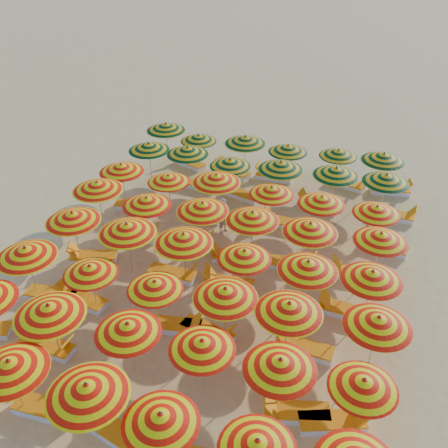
{
  "coord_description": "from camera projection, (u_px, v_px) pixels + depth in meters",
  "views": [
    {
      "loc": [
        4.3,
        -13.47,
        11.34
      ],
      "look_at": [
        0.0,
        0.5,
        1.6
      ],
      "focal_mm": 40.0,
      "sensor_mm": 36.0,
      "label": 1
    }
  ],
  "objects": [
    {
      "name": "umbrella_41",
      "position": [
        386.0,
        178.0,
        20.05
      ],
      "size": [
        2.04,
        2.04,
        1.99
      ],
      "color": "silver",
      "rests_on": "ground"
    },
    {
      "name": "umbrella_8",
      "position": [
        128.0,
        328.0,
        13.24
      ],
      "size": [
        2.37,
        2.37,
        1.93
      ],
      "color": "silver",
      "rests_on": "ground"
    },
    {
      "name": "umbrella_35",
      "position": [
        377.0,
        210.0,
        18.27
      ],
      "size": [
        1.87,
        1.87,
        1.86
      ],
      "color": "silver",
      "rests_on": "ground"
    },
    {
      "name": "umbrella_40",
      "position": [
        336.0,
        172.0,
        20.43
      ],
      "size": [
        1.93,
        1.93,
        2.04
      ],
      "color": "silver",
      "rests_on": "ground"
    },
    {
      "name": "umbrella_22",
      "position": [
        308.0,
        266.0,
        15.31
      ],
      "size": [
        2.19,
        2.19,
        2.02
      ],
      "color": "silver",
      "rests_on": "ground"
    },
    {
      "name": "lounger_10",
      "position": [
        53.0,
        295.0,
        16.63
      ],
      "size": [
        1.78,
        0.76,
        0.69
      ],
      "rotation": [
        0.0,
        0.0,
        0.1
      ],
      "color": "white",
      "rests_on": "ground"
    },
    {
      "name": "umbrella_20",
      "position": [
        183.0,
        238.0,
        16.4
      ],
      "size": [
        2.47,
        2.47,
        2.1
      ],
      "color": "silver",
      "rests_on": "ground"
    },
    {
      "name": "lounger_8",
      "position": [
        295.0,
        412.0,
        12.87
      ],
      "size": [
        1.82,
        0.99,
        0.69
      ],
      "rotation": [
        0.0,
        0.0,
        3.39
      ],
      "color": "white",
      "rests_on": "ground"
    },
    {
      "name": "umbrella_34",
      "position": [
        322.0,
        200.0,
        18.75
      ],
      "size": [
        2.23,
        2.23,
        1.92
      ],
      "color": "silver",
      "rests_on": "ground"
    },
    {
      "name": "lounger_15",
      "position": [
        93.0,
        257.0,
        18.36
      ],
      "size": [
        1.83,
        1.11,
        0.69
      ],
      "rotation": [
        0.0,
        0.0,
        3.47
      ],
      "color": "white",
      "rests_on": "ground"
    },
    {
      "name": "umbrella_31",
      "position": [
        168.0,
        179.0,
        20.32
      ],
      "size": [
        2.29,
        2.29,
        1.84
      ],
      "color": "silver",
      "rests_on": "ground"
    },
    {
      "name": "lounger_16",
      "position": [
        173.0,
        274.0,
        17.55
      ],
      "size": [
        1.75,
        0.62,
        0.69
      ],
      "rotation": [
        0.0,
        0.0,
        -0.02
      ],
      "color": "white",
      "rests_on": "ground"
    },
    {
      "name": "umbrella_15",
      "position": [
        225.0,
        293.0,
        14.26
      ],
      "size": [
        2.37,
        2.37,
        2.03
      ],
      "color": "silver",
      "rests_on": "ground"
    },
    {
      "name": "lounger_31",
      "position": [
        394.0,
        215.0,
        20.73
      ],
      "size": [
        1.78,
        0.76,
        0.69
      ],
      "rotation": [
        0.0,
        0.0,
        -0.11
      ],
      "color": "white",
      "rests_on": "ground"
    },
    {
      "name": "umbrella_25",
      "position": [
        147.0,
        201.0,
        18.62
      ],
      "size": [
        2.43,
        2.43,
        1.95
      ],
      "color": "silver",
      "rests_on": "ground"
    },
    {
      "name": "umbrella_16",
      "position": [
        289.0,
        308.0,
        13.73
      ],
      "size": [
        2.19,
        2.19,
        2.05
      ],
      "color": "silver",
      "rests_on": "ground"
    },
    {
      "name": "lounger_24",
      "position": [
        136.0,
        205.0,
        21.38
      ],
      "size": [
        1.81,
        0.89,
        0.69
      ],
      "rotation": [
        0.0,
        0.0,
        0.18
      ],
      "color": "white",
      "rests_on": "ground"
    },
    {
      "name": "umbrella_26",
      "position": [
        203.0,
        207.0,
        18.12
      ],
      "size": [
        2.48,
        2.48,
        2.05
      ],
      "color": "silver",
      "rests_on": "ground"
    },
    {
      "name": "umbrella_38",
      "position": [
        230.0,
        163.0,
        21.43
      ],
      "size": [
        1.92,
        1.92,
        1.88
      ],
      "color": "silver",
      "rests_on": "ground"
    },
    {
      "name": "lounger_20",
      "position": [
        192.0,
        241.0,
        19.2
      ],
      "size": [
        1.76,
        0.66,
        0.69
      ],
      "rotation": [
        0.0,
        0.0,
        -0.04
      ],
      "color": "white",
      "rests_on": "ground"
    },
    {
      "name": "umbrella_10",
      "position": [
        280.0,
        364.0,
        12.17
      ],
      "size": [
        2.12,
        2.12,
        1.98
      ],
      "color": "silver",
      "rests_on": "ground"
    },
    {
      "name": "umbrella_14",
      "position": [
        155.0,
        285.0,
        14.83
      ],
      "size": [
        2.02,
        2.02,
        1.82
      ],
      "color": "silver",
      "rests_on": "ground"
    },
    {
      "name": "umbrella_4",
      "position": [
        257.0,
        445.0,
        10.52
      ],
      "size": [
        2.27,
        2.27,
        1.85
      ],
      "color": "silver",
      "rests_on": "ground"
    },
    {
      "name": "umbrella_46",
      "position": [
        338.0,
        153.0,
        22.35
      ],
      "size": [
        1.73,
        1.73,
        1.82
      ],
      "color": "silver",
      "rests_on": "ground"
    },
    {
      "name": "lounger_23",
      "position": [
        355.0,
        273.0,
        17.57
      ],
      "size": [
        1.77,
        0.71,
        0.69
      ],
      "rotation": [
        0.0,
        0.0,
        3.22
      ],
      "color": "white",
      "rests_on": "ground"
    },
    {
      "name": "umbrella_36",
      "position": [
        149.0,
        147.0,
        22.55
      ],
      "size": [
        2.23,
        2.23,
        1.98
      ],
      "color": "silver",
      "rests_on": "ground"
    },
    {
      "name": "umbrella_28",
      "position": [
        310.0,
        228.0,
        17.01
      ],
      "size": [
        2.0,
        2.0,
        2.05
      ],
      "color": "silver",
      "rests_on": "ground"
    },
    {
      "name": "lounger_17",
      "position": [
        228.0,
        283.0,
        17.12
      ],
      "size": [
        1.77,
        0.72,
        0.69
      ],
      "rotation": [
        0.0,
        0.0,
        3.22
      ],
      "color": "white",
      "rests_on": "ground"
    },
    {
      "name": "umbrella_23",
      "position": [
        372.0,
        276.0,
        14.95
      ],
      "size": [
        2.39,
        2.39,
        2.0
      ],
      "color": "silver",
      "rests_on": "ground"
    },
    {
      "name": "lounger_9",
      "position": [
        334.0,
        421.0,
        12.64
      ],
      "size": [
        1.83,
        1.13,
        0.69
      ],
      "rotation": [
        0.0,
        0.0,
        0.35
      ],
      "color": "white",
      "rests_on": "ground"
    },
    {
      "name": "umbrella_11",
      "position": [
        364.0,
        384.0,
        11.85
      ],
      "size": [
        2.26,
        2.26,
        1.82
      ],
      "color": "silver",
      "rests_on": "ground"
    },
    {
      "name": "lounger_22",
      "position": [
        292.0,
        264.0,
        18.01
      ],
      "size": [
        1.78,
        0.73,
        0.69
      ],
      "rotation": [
        0.0,
        0.0,
        0.09
      ],
      "color": "white",
      "rests_on": "ground"
    },
    {
      "name": "umbrella_42",
      "position": [
        166.0,
        127.0,
        24.3
      ],
      "size": [
        2.12,
        2.12,
        2.06
      ],
      "color": "silver",
      "rests_on": "ground"
    },
    {
      "name": "umbrella_30",
      "position": [
        121.0,
        168.0,
        20.79
      ],
      "size": [
        1.9,
        1.9,
        2.0
      ],
      "color": "silver",
      "rests_on": "ground"
    },
    {
      "name": "lounger_25",
      "position": [
        204.0,
        215.0,
        20.75
      ],
      "size": [
        1.8,
        0.81,
        0.69
      ],
      "rotation": [
        0.0,
        0.0,
        -0.14
      ],
      "color": "white",
      "rests_on": "ground"
    },
    {
      "name": "umbrella_12",
      "position": [
        26.0,
        252.0,
        15.82
      ],
      "size": [
        2.42,
        2.42,
        2.07
      ],
      "color": "silver",
      "rests_on": "ground"
    },
    {
      "name": "umbrella_45",
      "position": [
        288.0,
        149.0,
        22.59
      ],
      "size": [
        1.95,
        1.95,
        1.88
      ],
      "color": "silver",
      "rests_on": "ground"
    },
    {
      "name": "umbrella_29",
      "position": [
        381.0,
        237.0,
        16.72
      ],
      "size": [
        2.21,
        2.21,
        1.94
      ],
      "color": "silver",
      "rests_on": "ground"
    },
    {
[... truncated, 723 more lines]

